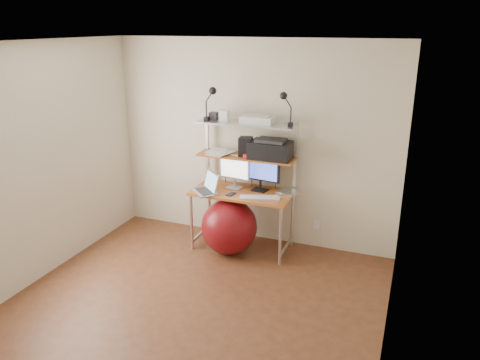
{
  "coord_description": "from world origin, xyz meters",
  "views": [
    {
      "loc": [
        1.87,
        -3.47,
        2.66
      ],
      "look_at": [
        0.08,
        1.15,
        0.99
      ],
      "focal_mm": 35.0,
      "sensor_mm": 36.0,
      "label": 1
    }
  ],
  "objects_px": {
    "monitor_black": "(260,171)",
    "laptop": "(208,188)",
    "printer": "(271,149)",
    "exercise_ball": "(229,227)",
    "monitor_silver": "(235,169)"
  },
  "relations": [
    {
      "from": "monitor_black",
      "to": "exercise_ball",
      "type": "xyz_separation_m",
      "value": [
        -0.29,
        -0.3,
        -0.65
      ]
    },
    {
      "from": "laptop",
      "to": "exercise_ball",
      "type": "bearing_deg",
      "value": 41.22
    },
    {
      "from": "monitor_black",
      "to": "printer",
      "type": "height_order",
      "value": "printer"
    },
    {
      "from": "laptop",
      "to": "printer",
      "type": "height_order",
      "value": "printer"
    },
    {
      "from": "monitor_silver",
      "to": "exercise_ball",
      "type": "bearing_deg",
      "value": -75.67
    },
    {
      "from": "monitor_silver",
      "to": "monitor_black",
      "type": "xyz_separation_m",
      "value": [
        0.32,
        0.03,
        0.01
      ]
    },
    {
      "from": "printer",
      "to": "exercise_ball",
      "type": "distance_m",
      "value": 1.05
    },
    {
      "from": "monitor_silver",
      "to": "laptop",
      "type": "height_order",
      "value": "monitor_silver"
    },
    {
      "from": "monitor_black",
      "to": "laptop",
      "type": "relative_size",
      "value": 1.11
    },
    {
      "from": "monitor_silver",
      "to": "laptop",
      "type": "distance_m",
      "value": 0.4
    },
    {
      "from": "laptop",
      "to": "exercise_ball",
      "type": "relative_size",
      "value": 0.65
    },
    {
      "from": "laptop",
      "to": "monitor_black",
      "type": "bearing_deg",
      "value": 70.51
    },
    {
      "from": "monitor_black",
      "to": "laptop",
      "type": "bearing_deg",
      "value": -145.61
    },
    {
      "from": "laptop",
      "to": "monitor_silver",
      "type": "bearing_deg",
      "value": 89.44
    },
    {
      "from": "monitor_black",
      "to": "exercise_ball",
      "type": "bearing_deg",
      "value": -126.43
    }
  ]
}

